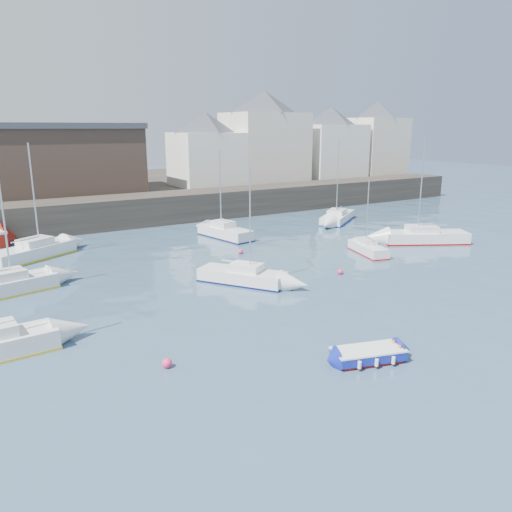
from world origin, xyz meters
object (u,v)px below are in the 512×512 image
sailboat_b (243,276)px  buoy_near (167,367)px  sailboat_d (425,237)px  sailboat_g (338,217)px  sailboat_f (225,232)px  buoy_far (241,254)px  blue_dinghy (368,354)px  sailboat_e (2,287)px  sailboat_h (33,251)px  buoy_mid (340,274)px  sailboat_c (368,248)px

sailboat_b → buoy_near: bearing=-135.6°
sailboat_d → sailboat_g: 11.95m
sailboat_b → sailboat_f: sailboat_f is taller
sailboat_f → buoy_far: 6.24m
blue_dinghy → buoy_far: size_ratio=8.57×
sailboat_e → sailboat_f: bearing=20.3°
blue_dinghy → sailboat_g: 33.65m
sailboat_b → sailboat_f: (5.61, 12.83, 0.07)m
sailboat_h → buoy_mid: (17.54, -15.89, -0.58)m
sailboat_c → sailboat_d: bearing=2.1°
buoy_mid → buoy_far: bearing=109.1°
sailboat_e → sailboat_f: 20.58m
buoy_far → blue_dinghy: bearing=-104.0°
buoy_near → sailboat_f: bearing=56.1°
sailboat_b → sailboat_d: size_ratio=0.81×
sailboat_e → buoy_mid: sailboat_e is taller
sailboat_b → buoy_mid: bearing=-15.0°
sailboat_d → sailboat_g: size_ratio=1.07×
sailboat_d → blue_dinghy: bearing=-145.3°
sailboat_b → buoy_far: (3.82, 6.88, -0.49)m
buoy_near → buoy_mid: bearing=23.3°
buoy_near → buoy_far: buoy_near is taller
sailboat_e → buoy_near: bearing=-70.9°
sailboat_f → buoy_near: bearing=-123.9°
sailboat_c → sailboat_b: bearing=-173.5°
buoy_mid → buoy_near: bearing=-156.7°
sailboat_f → buoy_mid: (1.23, -14.66, -0.56)m
blue_dinghy → sailboat_f: size_ratio=0.43×
sailboat_e → sailboat_g: bearing=13.3°
buoy_near → sailboat_g: bearing=37.7°
blue_dinghy → buoy_near: 8.74m
sailboat_c → sailboat_g: sailboat_g is taller
sailboat_g → buoy_mid: sailboat_g is taller
sailboat_f → sailboat_b: bearing=-113.6°
sailboat_d → sailboat_e: bearing=173.1°
sailboat_e → buoy_far: sailboat_e is taller
sailboat_d → buoy_far: sailboat_d is taller
sailboat_b → sailboat_c: bearing=6.5°
sailboat_e → buoy_mid: size_ratio=20.96×
sailboat_g → sailboat_h: 30.62m
sailboat_d → sailboat_e: 33.61m
sailboat_e → sailboat_f: (19.30, 7.13, 0.03)m
sailboat_e → sailboat_g: 34.53m
blue_dinghy → buoy_far: 20.16m
sailboat_d → sailboat_e: (-33.37, 4.02, -0.03)m
blue_dinghy → sailboat_g: sailboat_g is taller
sailboat_d → buoy_mid: bearing=-164.7°
sailboat_c → sailboat_f: 13.37m
sailboat_d → sailboat_h: (-30.38, 12.38, 0.01)m
sailboat_h → buoy_mid: 23.67m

